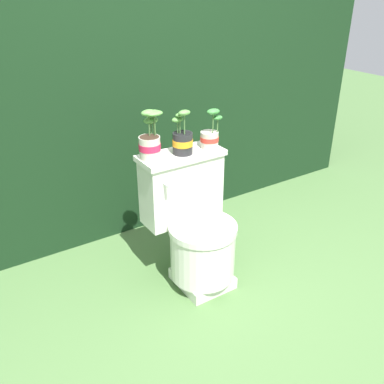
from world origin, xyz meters
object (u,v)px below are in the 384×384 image
(potted_plant_left, at_px, (150,140))
(potted_plant_middle, at_px, (210,136))
(toilet, at_px, (194,225))
(potted_plant_midleft, at_px, (182,140))

(potted_plant_left, xyz_separation_m, potted_plant_middle, (0.36, -0.04, -0.03))
(toilet, distance_m, potted_plant_left, 0.55)
(toilet, relative_size, potted_plant_left, 2.88)
(potted_plant_midleft, bearing_deg, potted_plant_middle, -0.19)
(toilet, distance_m, potted_plant_midleft, 0.50)
(potted_plant_left, height_order, potted_plant_middle, potted_plant_left)
(potted_plant_midleft, height_order, potted_plant_middle, potted_plant_midleft)
(potted_plant_midleft, xyz_separation_m, potted_plant_middle, (0.18, -0.00, -0.01))
(potted_plant_middle, bearing_deg, potted_plant_midleft, 179.81)
(toilet, height_order, potted_plant_midleft, potted_plant_midleft)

